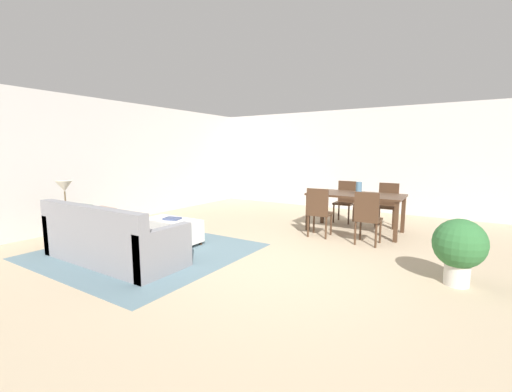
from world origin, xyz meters
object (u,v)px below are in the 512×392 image
object	(u,v)px
side_table	(67,218)
dining_chair_near_right	(367,215)
dining_table	(355,198)
book_on_ottoman	(172,219)
potted_plant	(459,246)
dining_chair_near_left	(319,210)
ottoman_table	(172,230)
vase_centerpiece	(359,188)
couch	(111,241)
dining_chair_far_left	(345,199)
dining_chair_far_right	(387,202)
table_lamp	(64,187)

from	to	relation	value
side_table	dining_chair_near_right	xyz separation A→B (m)	(4.38, 2.68, 0.07)
side_table	dining_table	distance (m)	5.30
book_on_ottoman	potted_plant	xyz separation A→B (m)	(4.17, 0.59, 0.03)
side_table	dining_chair_near_left	bearing A→B (deg)	38.25
ottoman_table	side_table	size ratio (longest dim) A/B	1.77
vase_centerpiece	couch	bearing A→B (deg)	-124.86
couch	dining_chair_near_left	size ratio (longest dim) A/B	2.46
dining_chair_far_left	book_on_ottoman	xyz separation A→B (m)	(-1.95, -3.39, -0.07)
ottoman_table	dining_table	size ratio (longest dim) A/B	0.57
dining_chair_far_right	book_on_ottoman	distance (m)	4.44
vase_centerpiece	dining_chair_near_right	bearing A→B (deg)	-65.54
ottoman_table	book_on_ottoman	size ratio (longest dim) A/B	3.89
dining_chair_far_right	vase_centerpiece	size ratio (longest dim) A/B	3.86
ottoman_table	table_lamp	world-z (taller)	table_lamp
dining_table	ottoman_table	bearing A→B (deg)	-133.14
couch	side_table	xyz separation A→B (m)	(-1.43, 0.14, 0.16)
ottoman_table	dining_chair_near_right	world-z (taller)	dining_chair_near_right
dining_chair_near_left	dining_chair_far_left	size ratio (longest dim) A/B	1.00
side_table	dining_table	bearing A→B (deg)	42.01
table_lamp	vase_centerpiece	size ratio (longest dim) A/B	2.20
table_lamp	dining_chair_far_right	world-z (taller)	table_lamp
side_table	couch	bearing A→B (deg)	-5.64
dining_chair_far_right	vase_centerpiece	bearing A→B (deg)	-115.26
side_table	vase_centerpiece	xyz separation A→B (m)	(3.99, 3.53, 0.43)
ottoman_table	book_on_ottoman	bearing A→B (deg)	-19.90
ottoman_table	dining_chair_near_right	bearing A→B (deg)	31.00
ottoman_table	potted_plant	xyz separation A→B (m)	(4.19, 0.58, 0.23)
ottoman_table	dining_chair_far_left	bearing A→B (deg)	59.85
table_lamp	couch	bearing A→B (deg)	-5.64
dining_table	dining_chair_near_right	bearing A→B (deg)	-62.62
vase_centerpiece	dining_chair_near_left	bearing A→B (deg)	-122.93
side_table	book_on_ottoman	bearing A→B (deg)	31.91
table_lamp	vase_centerpiece	xyz separation A→B (m)	(3.99, 3.53, -0.11)
ottoman_table	book_on_ottoman	xyz separation A→B (m)	(0.02, -0.01, 0.20)
side_table	vase_centerpiece	world-z (taller)	vase_centerpiece
side_table	vase_centerpiece	bearing A→B (deg)	41.51
dining_table	side_table	bearing A→B (deg)	-137.99
dining_table	dining_chair_near_right	size ratio (longest dim) A/B	1.93
table_lamp	book_on_ottoman	xyz separation A→B (m)	(1.54, 0.96, -0.54)
dining_chair_near_right	table_lamp	bearing A→B (deg)	-148.49
ottoman_table	vase_centerpiece	bearing A→B (deg)	46.06
ottoman_table	potted_plant	distance (m)	4.24
dining_chair_near_left	dining_chair_far_right	size ratio (longest dim) A/B	1.00
dining_chair_far_left	book_on_ottoman	bearing A→B (deg)	-119.84
dining_table	dining_chair_far_right	distance (m)	0.95
dining_chair_far_right	book_on_ottoman	size ratio (longest dim) A/B	3.54
potted_plant	book_on_ottoman	bearing A→B (deg)	-171.96
dining_chair_far_left	potted_plant	bearing A→B (deg)	-51.54
dining_chair_far_right	potted_plant	bearing A→B (deg)	-64.78
dining_table	dining_chair_near_left	bearing A→B (deg)	-119.51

